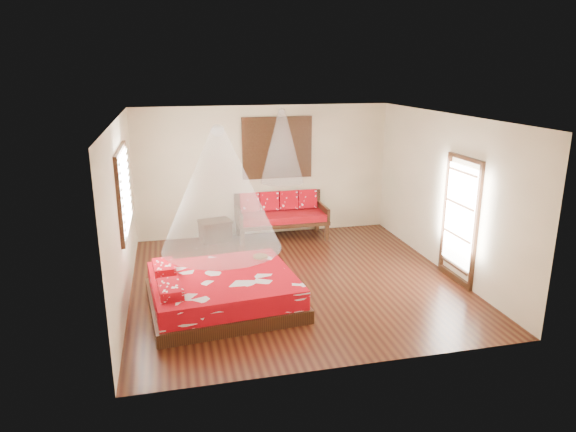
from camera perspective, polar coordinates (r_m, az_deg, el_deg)
The scene contains 10 objects.
room at distance 8.52m, azimuth 0.78°, elevation 1.54°, with size 5.54×5.54×2.84m.
bed at distance 8.03m, azimuth -7.31°, elevation -8.25°, with size 2.40×2.21×0.65m.
daybed at distance 11.06m, azimuth -0.81°, elevation 0.26°, with size 1.93×0.86×0.97m.
storage_chest at distance 11.00m, azimuth -8.09°, elevation -1.59°, with size 0.74×0.61×0.45m.
shutter_panel at distance 11.08m, azimuth -1.21°, elevation 7.58°, with size 1.52×0.06×1.32m.
window_left at distance 8.44m, azimuth -17.73°, elevation 2.71°, with size 0.10×1.74×1.34m.
glazed_door at distance 9.12m, azimuth 18.53°, elevation -0.49°, with size 0.08×1.02×2.16m.
wine_tray at distance 8.59m, azimuth -3.08°, elevation -4.28°, with size 0.25×0.25×0.21m.
mosquito_net_main at distance 7.52m, azimuth -7.58°, elevation 2.94°, with size 1.78×1.78×1.80m, color white.
mosquito_net_daybed at distance 10.62m, azimuth -0.68°, elevation 7.75°, with size 0.90×0.90×1.50m, color white.
Camera 1 is at (-2.00, -8.00, 3.55)m, focal length 32.00 mm.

